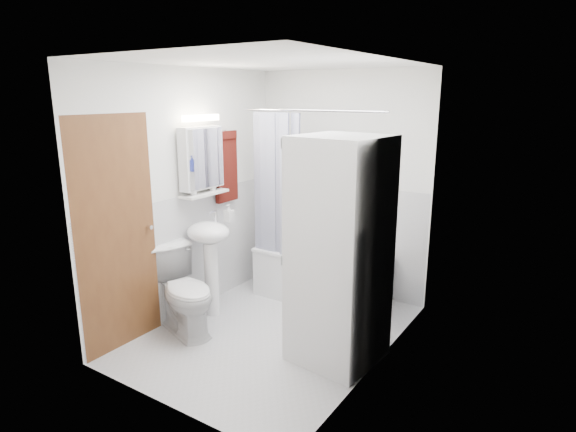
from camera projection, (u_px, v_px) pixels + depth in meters
The scene contains 20 objects.
floor at pixel (274, 332), 4.47m from camera, with size 2.60×2.60×0.00m, color silver.
room_walls at pixel (273, 174), 4.10m from camera, with size 2.60×2.60×2.60m.
wainscot at pixel (291, 262), 4.56m from camera, with size 1.98×2.58×2.58m.
door at pixel (150, 227), 4.27m from camera, with size 0.05×2.00×2.00m.
bathtub at pixel (321, 273), 5.15m from camera, with size 1.38×0.65×0.53m.
tub_spout at pixel (353, 219), 5.17m from camera, with size 0.04×0.04×0.12m, color silver.
curtain_rod at pixel (311, 110), 4.51m from camera, with size 0.02×0.02×1.56m, color silver.
shower_curtain at pixel (276, 185), 4.91m from camera, with size 0.55×0.02×1.45m.
sink at pixel (209, 247), 4.69m from camera, with size 0.44×0.37×1.04m.
medicine_cabinet at pixel (201, 156), 4.64m from camera, with size 0.13×0.50×0.71m.
shelf at pixel (204, 194), 4.72m from camera, with size 0.18×0.54×0.03m, color silver.
shower_caddy at pixel (358, 192), 5.07m from camera, with size 0.22×0.06×0.02m, color silver.
towel at pixel (226, 165), 5.02m from camera, with size 0.07×0.31×0.75m.
washer_dryer at pixel (339, 252), 3.84m from camera, with size 0.73×0.72×1.85m.
toilet at pixel (184, 291), 4.41m from camera, with size 0.44×0.79×0.78m, color white.
soap_pump at pixel (229, 218), 4.81m from camera, with size 0.08×0.17×0.08m, color gray.
shelf_bottle at pixel (193, 191), 4.59m from camera, with size 0.07×0.18×0.07m, color gray.
shelf_cup at pixel (212, 185), 4.80m from camera, with size 0.10×0.09×0.10m, color gray.
shampoo_a at pixel (369, 186), 4.99m from camera, with size 0.13×0.17×0.13m, color gray.
shampoo_b at pixel (379, 189), 4.93m from camera, with size 0.08×0.21×0.08m, color #2A37AB.
Camera 1 is at (2.33, -3.33, 2.15)m, focal length 30.00 mm.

